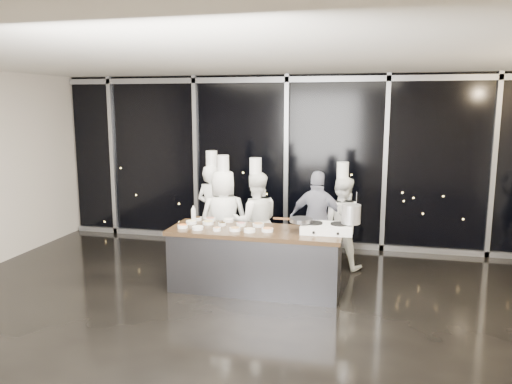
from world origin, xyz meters
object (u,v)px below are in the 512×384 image
(chef_center, at_px, (256,221))
(frying_pan, at_px, (300,220))
(stove, at_px, (326,228))
(chef_far_left, at_px, (212,212))
(demo_counter, at_px, (255,260))
(chef_left, at_px, (224,218))
(stock_pot, at_px, (351,214))
(chef_right, at_px, (341,222))
(guest, at_px, (318,220))

(chef_center, bearing_deg, frying_pan, 114.83)
(frying_pan, xyz_separation_m, chef_center, (-0.85, 0.88, -0.26))
(stove, relative_size, frying_pan, 1.30)
(stove, relative_size, chef_far_left, 0.38)
(demo_counter, bearing_deg, stove, 3.51)
(stove, xyz_separation_m, chef_left, (-1.73, 0.81, -0.14))
(frying_pan, distance_m, stock_pot, 0.70)
(stove, bearing_deg, frying_pan, -177.19)
(chef_left, relative_size, chef_right, 1.06)
(demo_counter, relative_size, frying_pan, 4.39)
(chef_far_left, distance_m, chef_center, 0.87)
(stock_pot, height_order, chef_far_left, chef_far_left)
(stock_pot, relative_size, chef_center, 0.14)
(demo_counter, relative_size, chef_left, 1.32)
(frying_pan, bearing_deg, stock_pot, 3.08)
(stock_pot, bearing_deg, stove, -173.47)
(frying_pan, height_order, stock_pot, stock_pot)
(chef_center, height_order, chef_right, chef_center)
(demo_counter, height_order, stove, stove)
(guest, bearing_deg, demo_counter, 63.70)
(chef_center, bearing_deg, chef_left, -15.23)
(stock_pot, relative_size, chef_right, 0.15)
(stock_pot, xyz_separation_m, guest, (-0.57, 1.06, -0.37))
(chef_center, xyz_separation_m, chef_right, (1.34, 0.40, -0.04))
(stock_pot, bearing_deg, chef_left, 159.60)
(demo_counter, relative_size, chef_far_left, 1.30)
(guest, bearing_deg, stove, 109.19)
(demo_counter, distance_m, chef_center, 0.99)
(chef_far_left, xyz_separation_m, chef_right, (2.16, 0.12, -0.08))
(demo_counter, distance_m, chef_left, 1.20)
(demo_counter, distance_m, stove, 1.12)
(frying_pan, xyz_separation_m, chef_far_left, (-1.68, 1.17, -0.21))
(stock_pot, distance_m, chef_center, 1.78)
(stove, distance_m, chef_far_left, 2.33)
(demo_counter, height_order, chef_center, chef_center)
(stove, distance_m, chef_right, 1.27)
(stove, relative_size, stock_pot, 2.77)
(stove, xyz_separation_m, chef_right, (0.12, 1.24, -0.19))
(frying_pan, height_order, chef_center, chef_center)
(stove, relative_size, chef_center, 0.40)
(demo_counter, bearing_deg, stock_pot, 4.26)
(stove, height_order, stock_pot, stock_pot)
(stock_pot, xyz_separation_m, chef_center, (-1.54, 0.80, -0.36))
(demo_counter, relative_size, chef_center, 1.35)
(stock_pot, height_order, chef_right, chef_right)
(frying_pan, relative_size, stock_pot, 2.14)
(demo_counter, xyz_separation_m, chef_far_left, (-1.04, 1.19, 0.40))
(demo_counter, xyz_separation_m, chef_left, (-0.73, 0.87, 0.37))
(demo_counter, distance_m, frying_pan, 0.89)
(stove, xyz_separation_m, guest, (-0.24, 1.10, -0.16))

